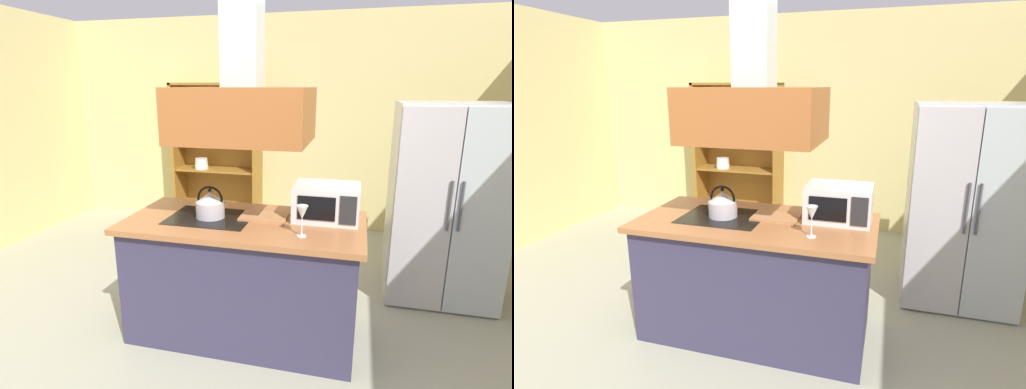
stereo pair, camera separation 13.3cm
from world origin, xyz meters
The scene contains 10 objects.
ground_plane centered at (0.00, 0.00, 0.00)m, with size 7.80×7.80×0.00m, color #9C9C87.
wall_back centered at (0.00, 3.00, 1.35)m, with size 6.00×0.12×2.70m, color #DECE85.
kitchen_island centered at (0.21, 0.38, 0.45)m, with size 1.71×0.86×0.90m.
range_hood centered at (0.21, 0.38, 1.76)m, with size 0.90×0.70×1.23m.
refrigerator centered at (1.73, 1.38, 0.85)m, with size 0.90×0.77×1.71m.
dish_cabinet centered at (-0.84, 2.78, 0.83)m, with size 1.15×0.40×1.87m.
kettle centered at (-0.05, 0.38, 1.00)m, with size 0.21×0.21×0.24m.
cutting_board centered at (0.34, 0.47, 0.91)m, with size 0.34×0.24×0.02m, color #B47B4D.
microwave centered at (0.78, 0.55, 1.03)m, with size 0.46×0.35×0.26m.
wine_glass_on_counter centered at (0.66, 0.17, 1.05)m, with size 0.08×0.08×0.21m.
Camera 2 is at (1.10, -2.22, 1.84)m, focal length 28.17 mm.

